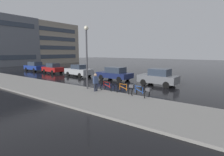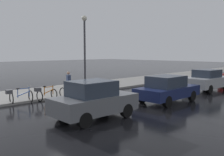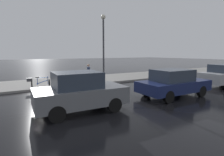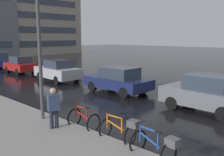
# 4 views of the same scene
# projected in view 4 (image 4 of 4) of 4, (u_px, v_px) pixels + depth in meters

# --- Properties ---
(ground_plane) EXTENTS (140.00, 140.00, 0.00)m
(ground_plane) POSITION_uv_depth(u_px,v_px,m) (177.00, 118.00, 10.59)
(ground_plane) COLOR black
(bicycle_nearest) EXTENTS (0.86, 1.48, 0.99)m
(bicycle_nearest) POSITION_uv_depth(u_px,v_px,m) (157.00, 145.00, 6.84)
(bicycle_nearest) COLOR black
(bicycle_nearest) RESTS_ON ground
(bicycle_second) EXTENTS (0.75, 1.38, 0.93)m
(bicycle_second) POSITION_uv_depth(u_px,v_px,m) (121.00, 129.00, 8.07)
(bicycle_second) COLOR black
(bicycle_second) RESTS_ON ground
(bicycle_third) EXTENTS (0.75, 1.12, 0.96)m
(bicycle_third) POSITION_uv_depth(u_px,v_px,m) (84.00, 119.00, 9.29)
(bicycle_third) COLOR black
(bicycle_third) RESTS_ON ground
(car_grey) EXTENTS (1.98, 3.90, 1.73)m
(car_grey) POSITION_uv_depth(u_px,v_px,m) (206.00, 93.00, 11.43)
(car_grey) COLOR slate
(car_grey) RESTS_ON ground
(car_navy) EXTENTS (2.01, 4.34, 1.59)m
(car_navy) POSITION_uv_depth(u_px,v_px,m) (118.00, 80.00, 15.36)
(car_navy) COLOR navy
(car_navy) RESTS_ON ground
(car_silver) EXTENTS (2.12, 4.26, 1.66)m
(car_silver) POSITION_uv_depth(u_px,v_px,m) (58.00, 71.00, 19.24)
(car_silver) COLOR #B2B5BA
(car_silver) RESTS_ON ground
(car_red) EXTENTS (1.86, 3.87, 1.61)m
(car_red) POSITION_uv_depth(u_px,v_px,m) (20.00, 65.00, 23.34)
(car_red) COLOR #AD1919
(car_red) RESTS_ON ground
(pedestrian) EXTENTS (0.46, 0.36, 1.63)m
(pedestrian) POSITION_uv_depth(u_px,v_px,m) (54.00, 107.00, 8.96)
(pedestrian) COLOR #1E2333
(pedestrian) RESTS_ON ground
(streetlamp) EXTENTS (0.38, 0.38, 5.59)m
(streetlamp) POSITION_uv_depth(u_px,v_px,m) (39.00, 32.00, 9.57)
(streetlamp) COLOR #424247
(streetlamp) RESTS_ON ground
(building_facade_side) EXTENTS (16.45, 9.94, 11.73)m
(building_facade_side) POSITION_uv_depth(u_px,v_px,m) (33.00, 24.00, 48.99)
(building_facade_side) COLOR #9E9384
(building_facade_side) RESTS_ON ground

